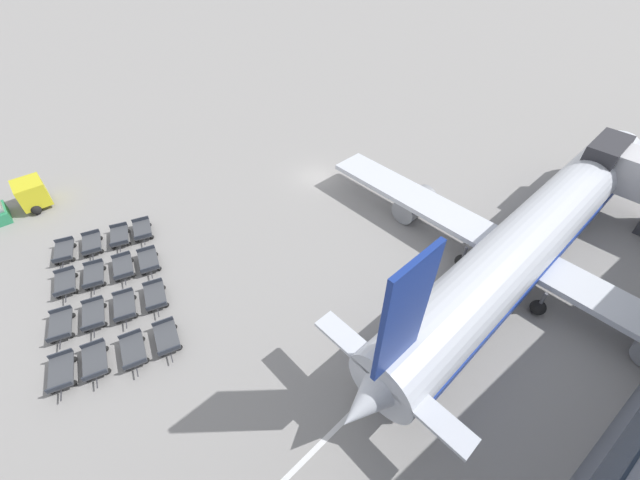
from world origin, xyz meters
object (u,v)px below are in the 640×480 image
at_px(baggage_dolly_row_mid_a_col_b, 94,276).
at_px(baggage_dolly_row_near_col_a, 64,252).
at_px(baggage_dolly_row_mid_b_col_d, 133,351).
at_px(baggage_dolly_row_near_col_d, 62,372).
at_px(baggage_dolly_row_near_col_c, 61,326).
at_px(baggage_dolly_row_mid_a_col_a, 92,244).
at_px(baggage_dolly_row_mid_a_col_d, 95,361).
at_px(baggage_dolly_row_far_col_b, 149,261).
at_px(baggage_dolly_row_mid_b_col_a, 120,237).
at_px(baggage_dolly_row_mid_b_col_b, 123,267).
at_px(baggage_dolly_row_mid_a_col_c, 94,315).
at_px(baggage_dolly_row_far_col_d, 167,338).
at_px(baggage_dolly_row_far_col_c, 155,296).
at_px(airplane, 528,241).
at_px(baggage_dolly_row_far_col_a, 142,230).
at_px(baggage_dolly_row_mid_b_col_c, 125,307).
at_px(baggage_dolly_row_near_col_b, 65,283).

bearing_deg(baggage_dolly_row_mid_a_col_b, baggage_dolly_row_near_col_a, -164.02).
bearing_deg(baggage_dolly_row_mid_b_col_d, baggage_dolly_row_near_col_d, -106.92).
bearing_deg(baggage_dolly_row_near_col_c, baggage_dolly_row_near_col_a, 166.35).
bearing_deg(baggage_dolly_row_mid_a_col_a, baggage_dolly_row_mid_a_col_d, -13.82).
bearing_deg(baggage_dolly_row_near_col_d, baggage_dolly_row_far_col_b, 128.39).
height_order(baggage_dolly_row_mid_a_col_b, baggage_dolly_row_mid_b_col_a, same).
bearing_deg(baggage_dolly_row_near_col_c, baggage_dolly_row_far_col_b, 108.60).
bearing_deg(baggage_dolly_row_mid_b_col_b, baggage_dolly_row_mid_b_col_a, 166.60).
bearing_deg(baggage_dolly_row_mid_a_col_d, baggage_dolly_row_mid_b_col_a, 155.77).
bearing_deg(baggage_dolly_row_mid_a_col_c, baggage_dolly_row_far_col_d, 34.24).
relative_size(baggage_dolly_row_mid_a_col_c, baggage_dolly_row_far_col_c, 1.00).
height_order(baggage_dolly_row_mid_b_col_b, baggage_dolly_row_mid_b_col_d, same).
bearing_deg(baggage_dolly_row_mid_a_col_a, airplane, 48.43).
height_order(baggage_dolly_row_mid_b_col_d, baggage_dolly_row_far_col_b, same).
bearing_deg(baggage_dolly_row_mid_a_col_a, baggage_dolly_row_far_col_d, 6.62).
relative_size(baggage_dolly_row_near_col_a, baggage_dolly_row_mid_a_col_b, 1.00).
relative_size(baggage_dolly_row_near_col_d, baggage_dolly_row_far_col_d, 1.00).
bearing_deg(baggage_dolly_row_far_col_a, baggage_dolly_row_mid_a_col_c, -40.68).
relative_size(baggage_dolly_row_far_col_b, baggage_dolly_row_far_col_c, 1.00).
bearing_deg(baggage_dolly_row_mid_b_col_d, baggage_dolly_row_mid_a_col_c, -164.47).
bearing_deg(baggage_dolly_row_mid_b_col_b, baggage_dolly_row_near_col_c, -60.56).
xyz_separation_m(baggage_dolly_row_mid_b_col_c, baggage_dolly_row_far_col_a, (-7.31, 3.84, 0.00)).
height_order(baggage_dolly_row_near_col_c, baggage_dolly_row_far_col_c, same).
relative_size(baggage_dolly_row_mid_a_col_d, baggage_dolly_row_mid_b_col_c, 1.00).
height_order(airplane, baggage_dolly_row_near_col_b, airplane).
bearing_deg(baggage_dolly_row_mid_b_col_c, baggage_dolly_row_mid_a_col_b, -168.40).
bearing_deg(airplane, baggage_dolly_row_mid_a_col_a, -131.57).
xyz_separation_m(baggage_dolly_row_mid_a_col_a, baggage_dolly_row_mid_a_col_d, (11.32, -2.78, 0.00)).
xyz_separation_m(airplane, baggage_dolly_row_far_col_c, (-14.23, -23.58, -2.53)).
distance_m(baggage_dolly_row_mid_a_col_c, baggage_dolly_row_mid_b_col_a, 8.16).
xyz_separation_m(baggage_dolly_row_near_col_b, baggage_dolly_row_mid_b_col_d, (8.84, 2.11, 0.00)).
bearing_deg(baggage_dolly_row_mid_a_col_a, baggage_dolly_row_mid_b_col_a, 77.95).
distance_m(airplane, baggage_dolly_row_mid_a_col_c, 31.61).
relative_size(airplane, baggage_dolly_row_far_col_a, 12.05).
xyz_separation_m(baggage_dolly_row_near_col_c, baggage_dolly_row_mid_a_col_c, (0.46, 1.99, 0.00)).
height_order(baggage_dolly_row_mid_b_col_b, baggage_dolly_row_far_col_d, same).
distance_m(baggage_dolly_row_mid_b_col_b, baggage_dolly_row_mid_b_col_c, 4.05).
relative_size(baggage_dolly_row_far_col_b, baggage_dolly_row_far_col_d, 1.00).
height_order(baggage_dolly_row_mid_b_col_a, baggage_dolly_row_far_col_c, same).
xyz_separation_m(baggage_dolly_row_near_col_a, baggage_dolly_row_far_col_a, (1.29, 5.95, 0.00)).
distance_m(baggage_dolly_row_mid_a_col_b, baggage_dolly_row_mid_b_col_b, 2.09).
height_order(baggage_dolly_row_near_col_c, baggage_dolly_row_far_col_b, same).
relative_size(baggage_dolly_row_near_col_b, baggage_dolly_row_mid_a_col_a, 1.00).
bearing_deg(baggage_dolly_row_mid_b_col_d, baggage_dolly_row_far_col_a, 157.98).
height_order(baggage_dolly_row_near_col_a, baggage_dolly_row_far_col_c, same).
relative_size(baggage_dolly_row_near_col_a, baggage_dolly_row_near_col_c, 1.00).
bearing_deg(airplane, baggage_dolly_row_near_col_d, -111.50).
distance_m(baggage_dolly_row_mid_a_col_a, baggage_dolly_row_far_col_b, 5.67).
height_order(baggage_dolly_row_mid_a_col_d, baggage_dolly_row_mid_b_col_d, same).
bearing_deg(baggage_dolly_row_near_col_b, baggage_dolly_row_mid_b_col_d, 13.43).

